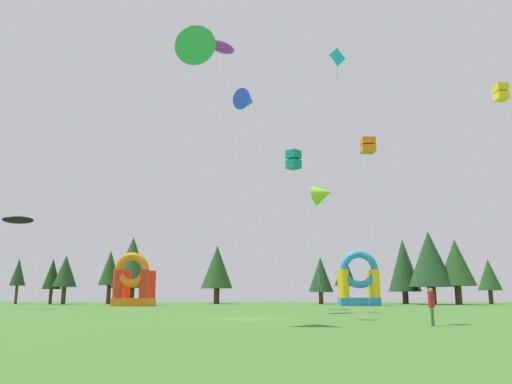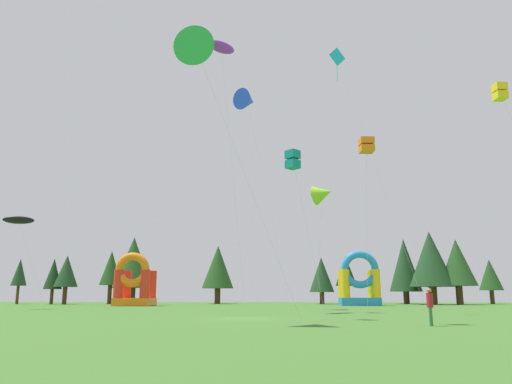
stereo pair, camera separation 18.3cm
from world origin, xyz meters
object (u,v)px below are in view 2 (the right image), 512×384
Objects in this scene: kite_lime_delta at (323,194)px; kite_cyan_diamond at (336,60)px; kite_yellow_box at (500,92)px; kite_orange_box at (366,146)px; kite_purple_parafoil at (221,47)px; kite_teal_box at (293,160)px; kite_black_parafoil at (19,220)px; person_near_camera at (430,303)px; kite_green_delta at (198,53)px; inflatable_blue_arch at (134,285)px; kite_blue_delta at (247,101)px; inflatable_red_slide at (359,285)px.

kite_lime_delta is 11.56m from kite_cyan_diamond.
kite_lime_delta is 18.54m from kite_yellow_box.
kite_orange_box is 0.40× the size of kite_purple_parafoil.
kite_teal_box is 19.08m from kite_purple_parafoil.
person_near_camera is (34.19, -23.95, -7.85)m from kite_black_parafoil.
kite_black_parafoil is 27.13m from kite_purple_parafoil.
kite_yellow_box reaches higher than kite_lime_delta.
kite_yellow_box is 0.57× the size of kite_cyan_diamond.
kite_orange_box is 1.06× the size of kite_black_parafoil.
person_near_camera is (11.84, -1.36, -14.14)m from kite_green_delta.
kite_yellow_box is 1.17× the size of kite_teal_box.
inflatable_blue_arch is at bearing 137.12° from kite_lime_delta.
kite_yellow_box is at bearing -12.02° from kite_orange_box.
kite_green_delta is 1.54× the size of kite_teal_box.
kite_orange_box is (9.50, 0.55, -5.61)m from kite_green_delta.
kite_black_parafoil is 5.31× the size of person_near_camera.
kite_purple_parafoil reaches higher than inflatable_blue_arch.
kite_lime_delta is 16.84m from kite_purple_parafoil.
kite_teal_box is at bearing 151.71° from kite_yellow_box.
kite_teal_box is at bearing -77.24° from kite_blue_delta.
kite_blue_delta is 27.45m from inflatable_blue_arch.
kite_blue_delta is 35.33m from person_near_camera.
kite_black_parafoil is at bearing 134.68° from kite_green_delta.
kite_cyan_diamond is at bearing 54.81° from kite_green_delta.
kite_green_delta is (-16.38, 0.92, 3.24)m from kite_yellow_box.
kite_purple_parafoil is at bearing 62.06° from person_near_camera.
kite_orange_box reaches higher than kite_black_parafoil.
kite_yellow_box is at bearing -87.31° from inflatable_red_slide.
kite_teal_box is (4.48, -19.79, -12.20)m from kite_blue_delta.
kite_purple_parafoil reaches higher than inflatable_red_slide.
kite_green_delta is 32.39m from kite_black_parafoil.
kite_purple_parafoil is 32.42m from inflatable_blue_arch.
kite_orange_box is at bearing 167.98° from kite_yellow_box.
kite_teal_box is (-2.74, -10.65, 0.13)m from kite_lime_delta.
kite_cyan_diamond reaches higher than kite_yellow_box.
kite_lime_delta is at bearing -12.89° from kite_black_parafoil.
kite_orange_box is at bearing -97.30° from inflatable_red_slide.
person_near_camera is at bearing -44.76° from kite_teal_box.
kite_green_delta is 41.02m from inflatable_blue_arch.
kite_purple_parafoil is 3.58× the size of inflatable_red_slide.
kite_lime_delta is at bearing -42.88° from inflatable_blue_arch.
kite_cyan_diamond is (9.53, 13.51, 6.01)m from kite_green_delta.
inflatable_red_slide is at bearing 6.23° from inflatable_blue_arch.
kite_yellow_box is 0.53× the size of kite_blue_delta.
kite_cyan_diamond is 32.32m from inflatable_red_slide.
kite_black_parafoil is (-31.87, 9.08, -12.30)m from kite_cyan_diamond.
kite_teal_box is 37.79m from inflatable_blue_arch.
kite_orange_box reaches higher than inflatable_blue_arch.
inflatable_blue_arch is at bearing 123.47° from kite_purple_parafoil.
kite_blue_delta reaches higher than inflatable_blue_arch.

